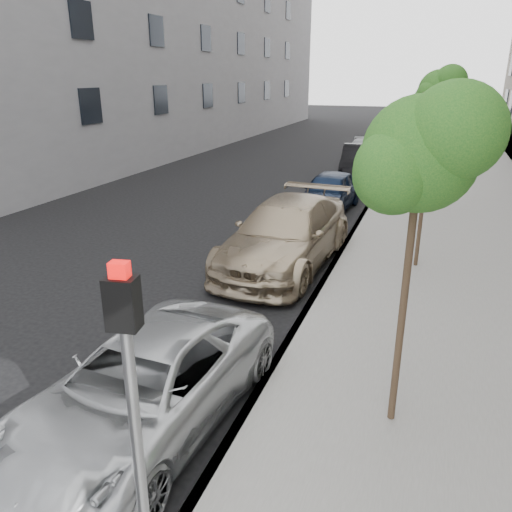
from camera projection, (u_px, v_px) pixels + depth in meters
The scene contains 12 objects.
ground at pixel (143, 441), 6.92m from camera, with size 160.00×160.00×0.00m, color black.
sidewalk at pixel (453, 168), 26.76m from camera, with size 6.40×72.00×0.14m, color gray.
curb at pixel (393, 165), 27.75m from camera, with size 0.15×72.00×0.14m, color #9E9B93.
tree_near at pixel (423, 154), 5.89m from camera, with size 1.73×1.53×4.62m.
tree_mid at pixel (434, 118), 11.66m from camera, with size 1.56×1.36×4.47m.
tree_far at pixel (439, 90), 17.26m from camera, with size 1.73×1.53×4.99m.
signal_pole at pixel (133, 409), 4.05m from camera, with size 0.27×0.22×3.37m.
minivan at pixel (146, 385), 7.02m from camera, with size 2.22×4.80×1.34m, color silver.
suv at pixel (286, 234), 13.10m from camera, with size 2.37×5.84×1.69m, color tan.
sedan_blue at pixel (329, 192), 18.45m from camera, with size 1.68×4.18×1.42m, color #0F1C34.
sedan_black at pixel (360, 162), 24.31m from camera, with size 1.66×4.77×1.57m, color black.
sedan_rear at pixel (362, 151), 29.08m from camera, with size 1.72×4.22×1.23m, color gray.
Camera 1 is at (3.38, -4.76, 4.79)m, focal length 35.00 mm.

